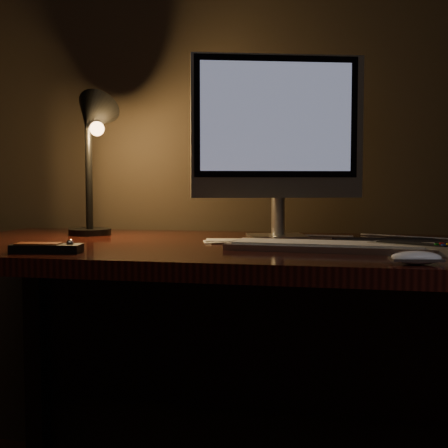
% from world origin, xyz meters
% --- Properties ---
extents(desk, '(1.60, 0.75, 0.75)m').
position_xyz_m(desk, '(0.00, 1.93, 0.62)').
color(desk, black).
rests_on(desk, ground).
extents(monitor, '(0.46, 0.18, 0.50)m').
position_xyz_m(monitor, '(0.06, 2.05, 1.05)').
color(monitor, silver).
rests_on(monitor, desk).
extents(keyboard, '(0.49, 0.17, 0.02)m').
position_xyz_m(keyboard, '(0.23, 1.76, 0.76)').
color(keyboard, silver).
rests_on(keyboard, desk).
extents(mousepad, '(0.31, 0.27, 0.00)m').
position_xyz_m(mousepad, '(0.37, 1.97, 0.75)').
color(mousepad, black).
rests_on(mousepad, desk).
extents(mouse, '(0.10, 0.06, 0.02)m').
position_xyz_m(mouse, '(0.39, 1.54, 0.76)').
color(mouse, white).
rests_on(mouse, desk).
extents(media_remote, '(0.16, 0.08, 0.03)m').
position_xyz_m(media_remote, '(-0.39, 1.58, 0.76)').
color(media_remote, black).
rests_on(media_remote, desk).
extents(tv_remote, '(0.20, 0.15, 0.03)m').
position_xyz_m(tv_remote, '(0.40, 1.74, 0.76)').
color(tv_remote, gray).
rests_on(tv_remote, desk).
extents(papers, '(0.14, 0.11, 0.01)m').
position_xyz_m(papers, '(-0.05, 1.89, 0.75)').
color(papers, white).
rests_on(papers, desk).
extents(desk_lamp, '(0.19, 0.21, 0.41)m').
position_xyz_m(desk_lamp, '(-0.46, 1.98, 1.03)').
color(desk_lamp, black).
rests_on(desk_lamp, desk).
extents(cable, '(0.51, 0.16, 0.00)m').
position_xyz_m(cable, '(0.27, 2.10, 0.75)').
color(cable, white).
rests_on(cable, desk).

